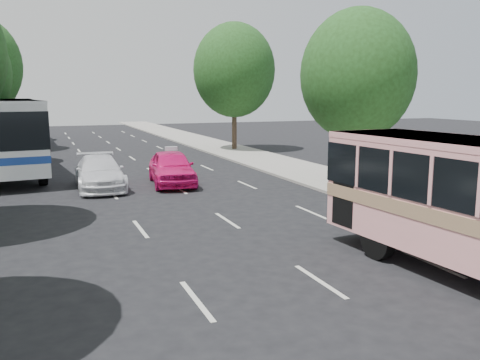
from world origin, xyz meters
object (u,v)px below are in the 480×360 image
pink_taxi (172,167)px  tour_coach_front (4,129)px  tour_coach_rear (16,116)px  white_pickup (100,172)px

pink_taxi → tour_coach_front: 9.85m
tour_coach_front → tour_coach_rear: bearing=83.9°
tour_coach_rear → pink_taxi: bearing=-76.0°
white_pickup → tour_coach_rear: bearing=100.9°
white_pickup → tour_coach_front: size_ratio=0.38×
white_pickup → tour_coach_front: 7.62m
white_pickup → tour_coach_front: bearing=124.9°
tour_coach_front → tour_coach_rear: size_ratio=1.05×
pink_taxi → white_pickup: size_ratio=0.94×
pink_taxi → white_pickup: 3.24m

